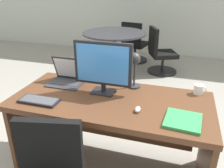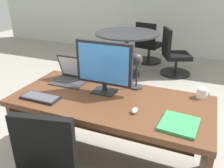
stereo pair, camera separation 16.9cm
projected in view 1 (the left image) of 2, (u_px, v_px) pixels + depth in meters
ground at (140, 99)px, 3.60m from camera, size 12.00×12.00×0.00m
desk at (112, 116)px, 2.10m from camera, size 1.68×0.78×0.75m
monitor at (103, 65)px, 1.99m from camera, size 0.51×0.16×0.46m
laptop at (68, 74)px, 2.28m from camera, size 0.33×0.27×0.25m
keyboard at (39, 101)px, 1.93m from camera, size 0.33×0.14×0.02m
mouse at (138, 109)px, 1.79m from camera, size 0.05×0.08×0.04m
desk_lamp at (134, 63)px, 2.09m from camera, size 0.12×0.14×0.34m
book at (183, 120)px, 1.66m from camera, size 0.27×0.28×0.02m
coffee_mug at (199, 89)px, 2.05m from camera, size 0.11×0.08×0.08m
meeting_table at (114, 43)px, 4.27m from camera, size 1.14×1.14×0.81m
meeting_chair_near at (134, 46)px, 5.09m from camera, size 0.56×0.57×0.87m
meeting_chair_far at (160, 56)px, 4.48m from camera, size 0.62×0.61×0.88m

